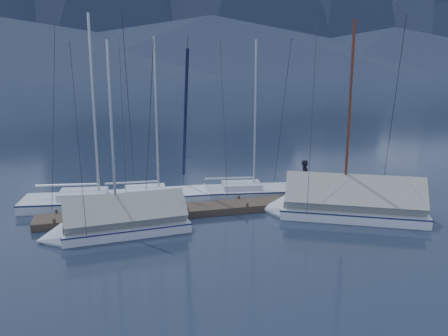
{
  "coord_description": "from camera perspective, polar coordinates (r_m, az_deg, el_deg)",
  "views": [
    {
      "loc": [
        -6.04,
        -19.9,
        7.35
      ],
      "look_at": [
        0.0,
        2.0,
        2.2
      ],
      "focal_mm": 38.0,
      "sensor_mm": 36.0,
      "label": 1
    }
  ],
  "objects": [
    {
      "name": "mooring_posts",
      "position": [
        23.65,
        -1.17,
        -4.45
      ],
      "size": [
        15.12,
        1.52,
        0.35
      ],
      "color": "#382D23",
      "rests_on": "ground"
    },
    {
      "name": "dock",
      "position": [
        23.84,
        0.0,
        -4.91
      ],
      "size": [
        18.0,
        1.5,
        0.54
      ],
      "color": "#382D23",
      "rests_on": "ground"
    },
    {
      "name": "person",
      "position": [
        25.41,
        9.73,
        -1.19
      ],
      "size": [
        0.65,
        0.81,
        1.92
      ],
      "primitive_type": "imported",
      "rotation": [
        0.0,
        0.0,
        1.27
      ],
      "color": "black",
      "rests_on": "dock"
    },
    {
      "name": "sailboat_open_left",
      "position": [
        25.31,
        -13.49,
        -4.04
      ],
      "size": [
        8.21,
        3.64,
        10.54
      ],
      "color": "silver",
      "rests_on": "ground"
    },
    {
      "name": "sailboat_covered_far",
      "position": [
        21.15,
        -13.13,
        -6.64
      ],
      "size": [
        6.56,
        2.73,
        9.0
      ],
      "color": "silver",
      "rests_on": "ground"
    },
    {
      "name": "sailboat_open_mid",
      "position": [
        25.89,
        -6.74,
        -3.43
      ],
      "size": [
        7.23,
        3.06,
        9.42
      ],
      "color": "white",
      "rests_on": "ground"
    },
    {
      "name": "sailboat_covered_near",
      "position": [
        23.58,
        13.82,
        -4.48
      ],
      "size": [
        8.03,
        5.75,
        10.19
      ],
      "color": "white",
      "rests_on": "ground"
    },
    {
      "name": "sailboat_open_right",
      "position": [
        26.6,
        4.66,
        -2.94
      ],
      "size": [
        7.24,
        3.24,
        9.28
      ],
      "color": "silver",
      "rests_on": "ground"
    },
    {
      "name": "ground",
      "position": [
        22.06,
        1.39,
        -6.7
      ],
      "size": [
        1000.0,
        1000.0,
        0.0
      ],
      "primitive_type": "plane",
      "color": "black",
      "rests_on": "ground"
    }
  ]
}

